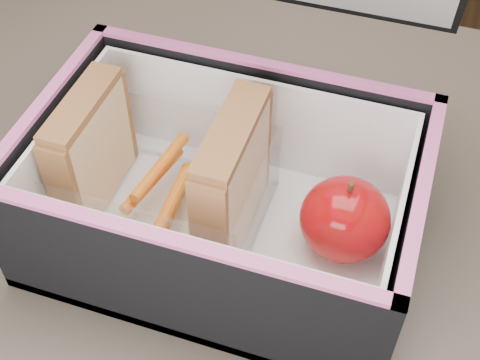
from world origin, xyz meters
name	(u,v)px	position (x,y,z in m)	size (l,w,h in m)	color
kitchen_table	(298,354)	(0.00, 0.00, 0.66)	(1.20, 0.80, 0.75)	brown
lunch_bag	(225,183)	(-0.08, 0.04, 0.81)	(0.29, 0.29, 0.27)	black
plastic_tub	(162,183)	(-0.13, 0.04, 0.80)	(0.16, 0.12, 0.07)	white
sandwich_left	(91,149)	(-0.19, 0.04, 0.82)	(0.03, 0.09, 0.10)	beige
sandwich_right	(232,180)	(-0.07, 0.04, 0.82)	(0.03, 0.10, 0.11)	beige
carrot_sticks	(164,198)	(-0.13, 0.03, 0.78)	(0.05, 0.13, 0.03)	orange
paper_napkin	(336,247)	(0.01, 0.04, 0.77)	(0.08, 0.08, 0.01)	white
red_apple	(345,219)	(0.01, 0.04, 0.80)	(0.07, 0.07, 0.07)	maroon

